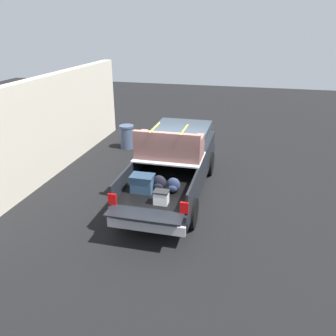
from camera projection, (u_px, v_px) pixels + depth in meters
name	position (u px, v px, depth m)	size (l,w,h in m)	color
ground_plane	(173.00, 193.00, 10.87)	(40.00, 40.00, 0.00)	black
pickup_truck	(175.00, 161.00, 10.81)	(6.05, 2.06, 2.23)	black
building_facade	(49.00, 127.00, 11.75)	(10.74, 0.36, 3.34)	beige
trash_can	(127.00, 137.00, 14.57)	(0.60, 0.60, 0.98)	#3F4C66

